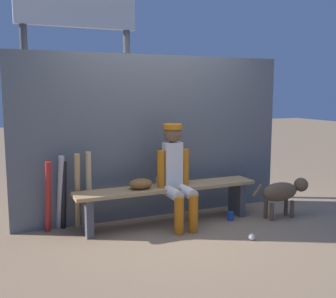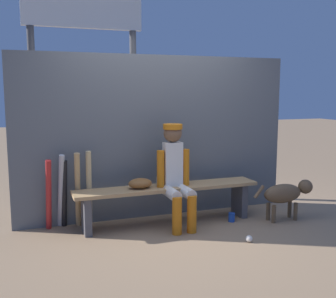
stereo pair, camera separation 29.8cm
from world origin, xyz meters
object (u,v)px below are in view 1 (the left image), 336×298
baseball_glove (141,184)px  cup_on_ground (230,216)px  bat_wood_natural (89,190)px  bat_aluminum_silver (60,193)px  scoreboard (82,33)px  bat_aluminum_red (48,197)px  player_seated (176,172)px  dog (283,192)px  bat_wood_tan (77,191)px  dugout_bench (168,195)px  bat_aluminum_black (64,195)px  baseball (251,237)px  cup_on_bench (160,181)px

baseball_glove → cup_on_ground: 1.23m
bat_wood_natural → bat_aluminum_silver: (-0.32, 0.07, -0.01)m
scoreboard → bat_aluminum_red: bearing=-118.4°
player_seated → dog: (1.39, -0.24, -0.33)m
bat_wood_tan → scoreboard: bearing=73.8°
dugout_bench → scoreboard: scoreboard is taller
bat_aluminum_black → baseball: size_ratio=11.04×
bat_aluminum_black → bat_aluminum_silver: (-0.04, 0.00, 0.04)m
dugout_bench → scoreboard: 2.65m
bat_wood_tan → cup_on_ground: 1.90m
baseball_glove → baseball: 1.38m
baseball → bat_aluminum_red: bearing=151.2°
cup_on_ground → scoreboard: scoreboard is taller
bat_aluminum_black → bat_wood_natural: bearing=-14.5°
bat_aluminum_silver → dog: size_ratio=1.06×
bat_wood_natural → baseball: 1.91m
bat_aluminum_black → bat_aluminum_red: size_ratio=0.96×
baseball_glove → bat_wood_natural: (-0.56, 0.21, -0.07)m
baseball_glove → bat_aluminum_black: size_ratio=0.34×
bat_wood_natural → player_seated: bearing=-18.5°
baseball_glove → scoreboard: 2.46m
cup_on_ground → bat_aluminum_red: bearing=169.0°
bat_aluminum_black → dog: bat_aluminum_black is taller
bat_wood_tan → baseball: bearing=-33.5°
dugout_bench → bat_aluminum_red: 1.39m
bat_aluminum_red → bat_aluminum_silver: bearing=24.6°
bat_aluminum_black → cup_on_bench: bearing=-11.7°
bat_wood_tan → bat_aluminum_silver: size_ratio=1.02×
bat_wood_natural → bat_wood_tan: bearing=174.8°
baseball_glove → baseball: bearing=-42.2°
bat_aluminum_silver → cup_on_ground: bearing=-13.5°
bat_aluminum_black → scoreboard: 2.43m
bat_aluminum_red → scoreboard: (0.71, 1.31, 2.00)m
cup_on_bench → player_seated: bearing=-49.2°
baseball_glove → cup_on_bench: (0.26, 0.06, -0.01)m
bat_wood_tan → cup_on_ground: (1.81, -0.42, -0.40)m
player_seated → dog: player_seated is taller
bat_aluminum_silver → baseball: size_ratio=12.07×
baseball_glove → scoreboard: (-0.31, 1.54, 1.89)m
cup_on_bench → bat_wood_tan: bearing=170.0°
player_seated → baseball: 1.13m
player_seated → bat_aluminum_black: (-1.25, 0.40, -0.25)m
dugout_bench → bat_aluminum_red: (-1.37, 0.22, 0.06)m
bat_aluminum_red → cup_on_bench: bat_aluminum_red is taller
player_seated → bat_wood_tan: (-1.10, 0.34, -0.21)m
bat_aluminum_red → bat_wood_natural: bearing=-1.0°
bat_wood_natural → cup_on_bench: bat_wood_natural is taller
baseball_glove → baseball: (0.96, -0.87, -0.49)m
baseball_glove → bat_wood_tan: 0.73m
bat_aluminum_silver → bat_wood_tan: bearing=-18.5°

